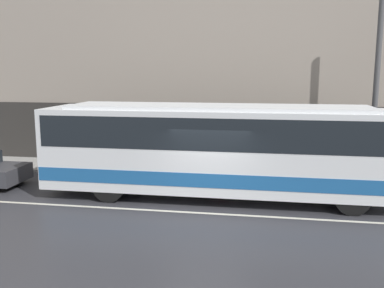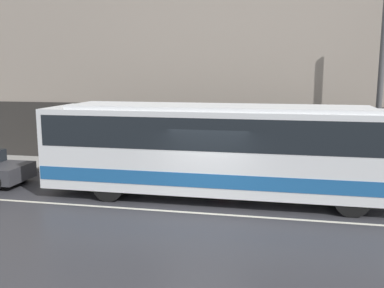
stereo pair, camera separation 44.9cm
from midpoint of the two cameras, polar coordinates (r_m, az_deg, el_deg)
name	(u,v)px [view 2 (the right image)]	position (r m, az deg, el deg)	size (l,w,h in m)	color
ground_plane	(205,214)	(13.15, 2.75, -9.25)	(60.00, 60.00, 0.00)	#333338
sidewalk	(226,172)	(18.13, 5.31, -3.75)	(60.00, 2.48, 0.13)	gray
building_facade	(232,29)	(19.09, 6.08, 14.95)	(60.00, 0.35, 12.49)	gray
lane_stripe	(205,213)	(13.15, 2.75, -9.24)	(54.00, 0.14, 0.01)	beige
transit_bus	(217,146)	(14.38, 4.21, -0.31)	(11.67, 2.60, 3.15)	white
utility_pole_near	(380,87)	(17.60, 24.47, 6.91)	(0.21, 0.21, 7.10)	#4C4C4F
pedestrian_waiting	(221,150)	(18.79, 4.62, -0.84)	(0.36, 0.36, 1.55)	maroon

